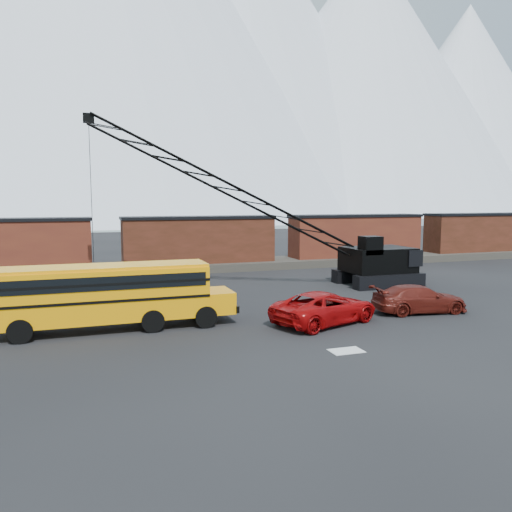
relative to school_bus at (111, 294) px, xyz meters
The scene contains 12 objects.
ground 9.28m from the school_bus, 18.15° to the right, with size 160.00×160.00×0.00m, color black.
mountain_ridge 294.67m from the school_bus, 86.96° to the left, with size 800.00×340.00×240.00m.
gravel_berm 21.08m from the school_bus, 65.69° to the left, with size 120.00×5.00×0.70m, color #403B34.
boxcar_west_near 20.54m from the school_bus, 110.97° to the left, with size 13.70×3.10×4.17m.
boxcar_mid 21.05m from the school_bus, 65.69° to the left, with size 13.70×3.10×4.17m.
boxcar_east_near 31.24m from the school_bus, 37.85° to the left, with size 13.70×3.10×4.17m.
boxcar_east_far 44.96m from the school_bus, 25.24° to the left, with size 13.70×3.10×4.17m.
snow_patch 11.57m from the school_bus, 36.75° to the right, with size 1.40×0.90×0.02m, color silver.
school_bus is the anchor object (origin of this frame).
red_pickup 10.75m from the school_bus, 12.11° to the right, with size 2.74×5.95×1.65m, color #9E0708.
maroon_suv 16.75m from the school_bus, ahead, with size 2.17×5.34×1.55m, color #51140E.
crawler_crane 13.49m from the school_bus, 42.89° to the left, with size 23.41×5.31×12.09m.
Camera 1 is at (-9.72, -22.04, 6.33)m, focal length 35.00 mm.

